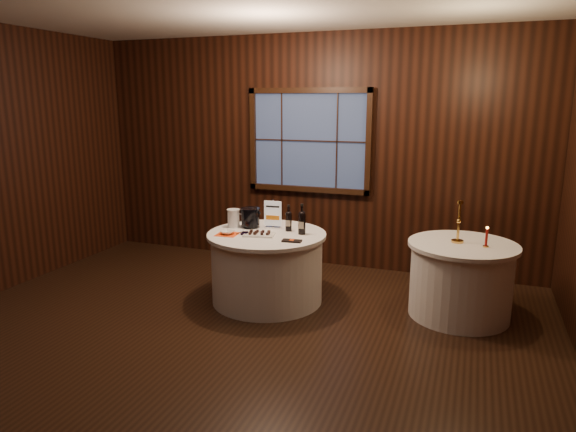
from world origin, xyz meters
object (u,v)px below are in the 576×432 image
at_px(ice_bucket, 250,217).
at_px(brass_candlestick, 458,227).
at_px(main_table, 267,267).
at_px(glass_pitcher, 234,218).
at_px(chocolate_box, 292,241).
at_px(grape_bunch, 245,233).
at_px(port_bottle_left, 289,220).
at_px(port_bottle_right, 302,221).
at_px(cracker_bowl, 227,232).
at_px(red_candle, 486,239).
at_px(side_table, 461,280).
at_px(chocolate_plate, 259,234).
at_px(sign_stand, 273,219).

xyz_separation_m(ice_bucket, brass_candlestick, (2.20, 0.15, 0.04)).
bearing_deg(main_table, glass_pitcher, 166.70).
distance_m(chocolate_box, grape_bunch, 0.56).
xyz_separation_m(port_bottle_left, port_bottle_right, (0.18, -0.08, 0.02)).
bearing_deg(chocolate_box, cracker_bowl, 171.63).
relative_size(port_bottle_left, brass_candlestick, 0.68).
bearing_deg(grape_bunch, port_bottle_left, 41.25).
xyz_separation_m(chocolate_box, glass_pitcher, (-0.81, 0.34, 0.10)).
height_order(ice_bucket, red_candle, ice_bucket).
relative_size(grape_bunch, brass_candlestick, 0.38).
bearing_deg(glass_pitcher, red_candle, -21.64).
bearing_deg(port_bottle_right, main_table, -173.08).
distance_m(main_table, glass_pitcher, 0.67).
distance_m(side_table, grape_bunch, 2.27).
xyz_separation_m(side_table, cracker_bowl, (-2.37, -0.50, 0.40)).
relative_size(port_bottle_left, chocolate_box, 1.48).
height_order(glass_pitcher, cracker_bowl, glass_pitcher).
xyz_separation_m(grape_bunch, cracker_bowl, (-0.19, -0.04, 0.00)).
distance_m(port_bottle_left, red_candle, 2.02).
bearing_deg(grape_bunch, red_candle, 9.32).
bearing_deg(ice_bucket, chocolate_plate, -51.36).
bearing_deg(red_candle, sign_stand, -179.91).
bearing_deg(port_bottle_left, grape_bunch, -146.41).
distance_m(chocolate_box, red_candle, 1.90).
bearing_deg(chocolate_plate, port_bottle_right, 26.99).
height_order(chocolate_box, red_candle, red_candle).
xyz_separation_m(port_bottle_right, chocolate_box, (0.00, -0.32, -0.13)).
height_order(chocolate_plate, red_candle, red_candle).
bearing_deg(chocolate_box, glass_pitcher, 151.69).
distance_m(port_bottle_right, ice_bucket, 0.64).
relative_size(main_table, chocolate_plate, 3.60).
height_order(main_table, sign_stand, sign_stand).
bearing_deg(main_table, chocolate_box, -32.04).
relative_size(side_table, grape_bunch, 6.60).
distance_m(sign_stand, glass_pitcher, 0.44).
bearing_deg(sign_stand, side_table, -2.83).
height_order(ice_bucket, glass_pitcher, ice_bucket).
relative_size(side_table, chocolate_box, 5.52).
height_order(chocolate_plate, grape_bunch, chocolate_plate).
bearing_deg(grape_bunch, port_bottle_right, 24.13).
bearing_deg(side_table, brass_candlestick, 163.45).
distance_m(main_table, ice_bucket, 0.59).
xyz_separation_m(port_bottle_left, chocolate_plate, (-0.22, -0.29, -0.11)).
height_order(sign_stand, brass_candlestick, brass_candlestick).
bearing_deg(glass_pitcher, grape_bunch, -70.44).
distance_m(grape_bunch, brass_candlestick, 2.18).
distance_m(side_table, chocolate_plate, 2.12).
bearing_deg(main_table, port_bottle_right, 12.82).
distance_m(main_table, red_candle, 2.27).
bearing_deg(port_bottle_right, brass_candlestick, 2.54).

